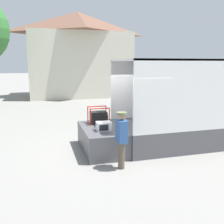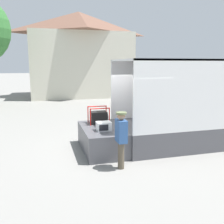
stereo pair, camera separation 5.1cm
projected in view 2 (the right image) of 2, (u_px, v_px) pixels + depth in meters
The scene contains 7 objects.
ground_plane at pixel (120, 148), 8.69m from camera, with size 160.00×160.00×0.00m, color gray.
box_truck at pixel (206, 118), 9.41m from camera, with size 5.86×2.48×3.05m.
tailgate_deck at pixel (102, 139), 8.44m from camera, with size 1.31×2.36×0.80m, color #4C4C51.
microwave at pixel (104, 126), 7.96m from camera, with size 0.46×0.38×0.28m.
portable_generator at pixel (99, 117), 8.91m from camera, with size 0.71×0.51×0.60m.
worker_person at pixel (121, 135), 6.84m from camera, with size 0.29×0.44×1.62m.
house_backdrop at pixel (79, 54), 23.06m from camera, with size 9.16×6.53×7.53m.
Camera 2 is at (-2.48, -7.92, 2.89)m, focal length 40.00 mm.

